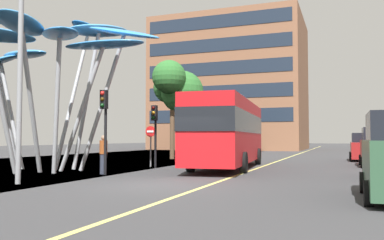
% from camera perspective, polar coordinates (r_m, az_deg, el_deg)
% --- Properties ---
extents(ground, '(120.00, 240.00, 0.10)m').
position_cam_1_polar(ground, '(14.22, -7.87, -9.07)').
color(ground, '#38383A').
extents(red_bus, '(3.47, 10.95, 3.72)m').
position_cam_1_polar(red_bus, '(21.51, 5.05, -1.33)').
color(red_bus, red).
rests_on(red_bus, ground).
extents(leaf_sculpture, '(10.57, 10.48, 8.16)m').
position_cam_1_polar(leaf_sculpture, '(20.99, -19.37, 9.76)').
color(leaf_sculpture, '#9EA0A5').
rests_on(leaf_sculpture, ground).
extents(traffic_light_kerb_near, '(0.28, 0.42, 3.62)m').
position_cam_1_polar(traffic_light_kerb_near, '(17.77, -12.18, 0.90)').
color(traffic_light_kerb_near, black).
rests_on(traffic_light_kerb_near, ground).
extents(traffic_light_kerb_far, '(0.28, 0.42, 3.29)m').
position_cam_1_polar(traffic_light_kerb_far, '(21.40, -5.26, -0.35)').
color(traffic_light_kerb_far, black).
rests_on(traffic_light_kerb_far, ground).
extents(traffic_light_island_mid, '(0.28, 0.42, 3.25)m').
position_cam_1_polar(traffic_light_island_mid, '(28.50, 0.89, -0.98)').
color(traffic_light_island_mid, black).
rests_on(traffic_light_island_mid, ground).
extents(car_parked_far, '(1.90, 4.27, 2.16)m').
position_cam_1_polar(car_parked_far, '(24.72, 24.64, -3.61)').
color(car_parked_far, maroon).
rests_on(car_parked_far, ground).
extents(car_side_street, '(1.93, 3.91, 1.93)m').
position_cam_1_polar(car_side_street, '(30.56, 23.00, -3.60)').
color(car_side_street, maroon).
rests_on(car_side_street, ground).
extents(street_lamp, '(1.80, 0.44, 8.43)m').
position_cam_1_polar(street_lamp, '(15.41, -21.83, 11.69)').
color(street_lamp, gray).
rests_on(street_lamp, ground).
extents(tree_pavement_near, '(4.20, 4.57, 7.41)m').
position_cam_1_polar(tree_pavement_near, '(31.66, -2.25, 4.52)').
color(tree_pavement_near, brown).
rests_on(tree_pavement_near, ground).
extents(pedestrian, '(0.34, 0.34, 1.70)m').
position_cam_1_polar(pedestrian, '(18.23, -12.32, -4.76)').
color(pedestrian, '#2D3342').
rests_on(pedestrian, ground).
extents(no_entry_sign, '(0.60, 0.12, 2.24)m').
position_cam_1_polar(no_entry_sign, '(22.55, -5.82, -2.72)').
color(no_entry_sign, gray).
rests_on(no_entry_sign, ground).
extents(backdrop_building, '(20.65, 15.52, 18.60)m').
position_cam_1_polar(backdrop_building, '(60.68, 5.63, 4.75)').
color(backdrop_building, brown).
rests_on(backdrop_building, ground).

